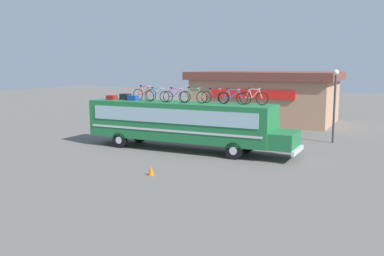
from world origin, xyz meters
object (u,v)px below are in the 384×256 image
luggage_bag_1 (112,97)px  rooftop_bicycle_6 (233,98)px  traffic_cone (151,171)px  luggage_bag_3 (133,98)px  luggage_bag_2 (126,97)px  rooftop_bicycle_2 (157,96)px  rooftop_bicycle_4 (193,96)px  street_lamp (335,96)px  rooftop_bicycle_3 (176,96)px  bus (183,122)px  rooftop_bicycle_7 (254,98)px  rooftop_bicycle_5 (215,97)px  rooftop_bicycle_1 (145,94)px

luggage_bag_1 → rooftop_bicycle_6: size_ratio=0.33×
rooftop_bicycle_6 → traffic_cone: bearing=-105.7°
luggage_bag_3 → luggage_bag_1: bearing=-176.0°
luggage_bag_2 → rooftop_bicycle_2: 2.77m
rooftop_bicycle_4 → street_lamp: bearing=43.4°
luggage_bag_2 → street_lamp: 13.65m
rooftop_bicycle_3 → rooftop_bicycle_4: 1.14m
rooftop_bicycle_4 → luggage_bag_1: bearing=-179.0°
luggage_bag_1 → rooftop_bicycle_2: size_ratio=0.34×
bus → rooftop_bicycle_7: size_ratio=7.71×
rooftop_bicycle_5 → traffic_cone: size_ratio=3.83×
bus → rooftop_bicycle_4: size_ratio=7.31×
luggage_bag_1 → street_lamp: street_lamp is taller
rooftop_bicycle_3 → traffic_cone: rooftop_bicycle_3 is taller
rooftop_bicycle_4 → traffic_cone: bearing=-83.7°
bus → luggage_bag_3: luggage_bag_3 is taller
rooftop_bicycle_4 → street_lamp: street_lamp is taller
rooftop_bicycle_3 → rooftop_bicycle_6: size_ratio=0.98×
rooftop_bicycle_2 → rooftop_bicycle_5: (3.50, 0.70, 0.00)m
luggage_bag_1 → rooftop_bicycle_1: size_ratio=0.35×
luggage_bag_1 → rooftop_bicycle_7: 9.34m
rooftop_bicycle_7 → traffic_cone: (-2.87, -6.36, -3.07)m
rooftop_bicycle_5 → rooftop_bicycle_7: bearing=1.4°
rooftop_bicycle_4 → rooftop_bicycle_5: bearing=21.2°
rooftop_bicycle_2 → luggage_bag_3: bearing=172.1°
bus → luggage_bag_1: (-5.03, -0.27, 1.31)m
luggage_bag_1 → luggage_bag_3: 1.57m
rooftop_bicycle_6 → rooftop_bicycle_2: bearing=-173.6°
luggage_bag_2 → rooftop_bicycle_3: 3.93m
rooftop_bicycle_7 → luggage_bag_3: bearing=-176.3°
rooftop_bicycle_7 → traffic_cone: size_ratio=3.76×
luggage_bag_1 → rooftop_bicycle_1: rooftop_bicycle_1 is taller
rooftop_bicycle_6 → rooftop_bicycle_7: rooftop_bicycle_7 is taller
luggage_bag_2 → rooftop_bicycle_1: rooftop_bicycle_1 is taller
traffic_cone → street_lamp: size_ratio=0.09×
rooftop_bicycle_2 → rooftop_bicycle_3: 1.22m
rooftop_bicycle_6 → traffic_cone: size_ratio=3.95×
traffic_cone → rooftop_bicycle_3: bearing=107.1°
rooftop_bicycle_1 → rooftop_bicycle_3: (2.44, -0.40, -0.02)m
rooftop_bicycle_2 → rooftop_bicycle_6: (4.70, 0.53, 0.01)m
bus → luggage_bag_1: bearing=-176.9°
luggage_bag_3 → rooftop_bicycle_6: 6.60m
rooftop_bicycle_1 → street_lamp: (10.63, 6.37, -0.21)m
rooftop_bicycle_7 → street_lamp: street_lamp is taller
luggage_bag_2 → rooftop_bicycle_4: rooftop_bicycle_4 is taller
luggage_bag_3 → rooftop_bicycle_2: size_ratio=0.35×
luggage_bag_1 → luggage_bag_2: bearing=30.6°
luggage_bag_3 → rooftop_bicycle_7: 7.76m
rooftop_bicycle_3 → rooftop_bicycle_5: size_ratio=1.01×
luggage_bag_2 → traffic_cone: (5.69, -6.21, -2.86)m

